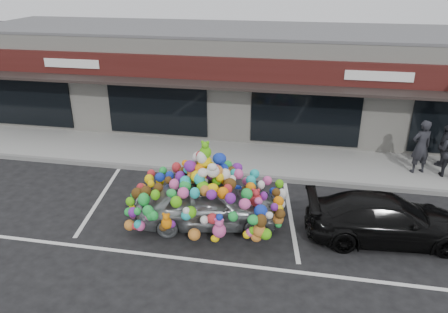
% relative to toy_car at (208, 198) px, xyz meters
% --- Properties ---
extents(ground, '(90.00, 90.00, 0.00)m').
position_rel_toy_car_xyz_m(ground, '(-0.49, 0.57, -0.84)').
color(ground, black).
rests_on(ground, ground).
extents(shop_building, '(24.00, 7.20, 4.31)m').
position_rel_toy_car_xyz_m(shop_building, '(-0.49, 9.02, 1.33)').
color(shop_building, beige).
rests_on(shop_building, ground).
extents(sidewalk, '(26.00, 3.00, 0.15)m').
position_rel_toy_car_xyz_m(sidewalk, '(-0.49, 4.57, -0.76)').
color(sidewalk, '#9C9C96').
rests_on(sidewalk, ground).
extents(kerb, '(26.00, 0.18, 0.16)m').
position_rel_toy_car_xyz_m(kerb, '(-0.49, 3.07, -0.76)').
color(kerb, slate).
rests_on(kerb, ground).
extents(parking_stripe_left, '(0.73, 4.37, 0.01)m').
position_rel_toy_car_xyz_m(parking_stripe_left, '(-3.69, 0.77, -0.83)').
color(parking_stripe_left, silver).
rests_on(parking_stripe_left, ground).
extents(parking_stripe_mid, '(0.73, 4.37, 0.01)m').
position_rel_toy_car_xyz_m(parking_stripe_mid, '(2.31, 0.77, -0.83)').
color(parking_stripe_mid, silver).
rests_on(parking_stripe_mid, ground).
extents(lane_line, '(14.00, 0.12, 0.01)m').
position_rel_toy_car_xyz_m(lane_line, '(1.51, -1.73, -0.83)').
color(lane_line, silver).
rests_on(lane_line, ground).
extents(toy_car, '(2.89, 4.51, 2.46)m').
position_rel_toy_car_xyz_m(toy_car, '(0.00, 0.00, 0.00)').
color(toy_car, '#ACB4B7').
rests_on(toy_car, ground).
extents(black_sedan, '(2.17, 4.40, 1.23)m').
position_rel_toy_car_xyz_m(black_sedan, '(4.83, 0.16, -0.22)').
color(black_sedan, black).
rests_on(black_sedan, ground).
extents(pedestrian_a, '(0.81, 0.67, 1.90)m').
position_rel_toy_car_xyz_m(pedestrian_a, '(6.48, 4.43, 0.27)').
color(pedestrian_a, black).
rests_on(pedestrian_a, sidewalk).
extents(pedestrian_c, '(0.94, 0.86, 1.54)m').
position_rel_toy_car_xyz_m(pedestrian_c, '(7.47, 5.19, 0.08)').
color(pedestrian_c, black).
rests_on(pedestrian_c, sidewalk).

